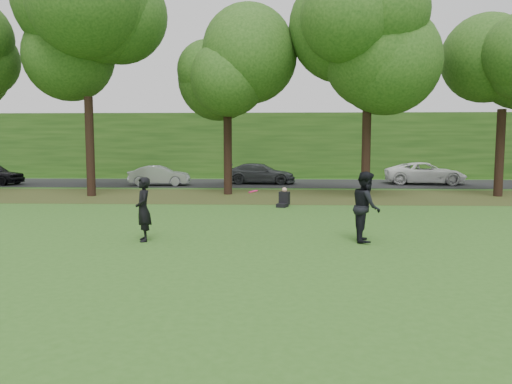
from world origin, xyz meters
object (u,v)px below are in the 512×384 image
player_right (366,207)px  player_left (143,209)px  frisbee (253,192)px  seated_person (284,199)px

player_right → player_left: bearing=97.0°
frisbee → seated_person: bearing=82.7°
player_left → frisbee: player_left is taller
player_left → seated_person: player_left is taller
player_left → player_right: (6.26, 0.22, 0.08)m
player_left → player_right: player_right is taller
player_right → frisbee: bearing=96.6°
frisbee → seated_person: frisbee is taller
seated_person → player_left: bearing=-98.9°
frisbee → seated_person: 7.75m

